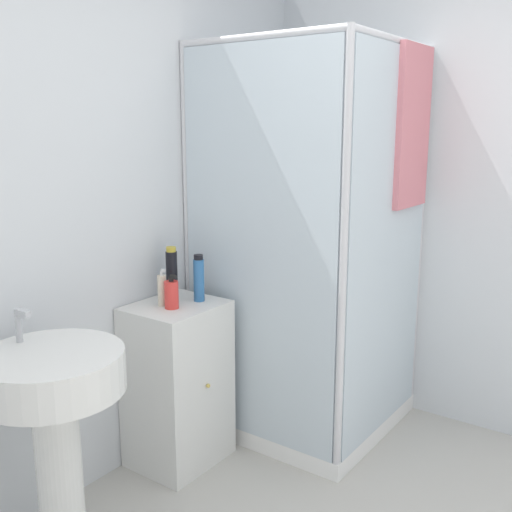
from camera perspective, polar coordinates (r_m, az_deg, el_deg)
name	(u,v)px	position (r m, az deg, el deg)	size (l,w,h in m)	color
wall_back	(60,222)	(2.67, -18.13, 3.10)	(6.40, 0.06, 2.50)	silver
shower_enclosure	(315,330)	(3.29, 5.66, -6.99)	(0.95, 0.98, 2.06)	white
vanity_cabinet	(178,384)	(3.04, -7.46, -11.95)	(0.44, 0.39, 0.81)	silver
sink	(54,408)	(2.37, -18.65, -13.55)	(0.53, 0.53, 0.99)	white
soap_dispenser	(172,294)	(2.82, -8.05, -3.63)	(0.07, 0.07, 0.16)	red
shampoo_bottle_tall_black	(172,274)	(2.95, -8.02, -1.69)	(0.06, 0.06, 0.26)	black
shampoo_bottle_blue	(199,279)	(2.91, -5.47, -2.15)	(0.05, 0.05, 0.23)	#2D66A3
lotion_bottle_white	(162,290)	(2.87, -8.94, -3.22)	(0.04, 0.04, 0.18)	beige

